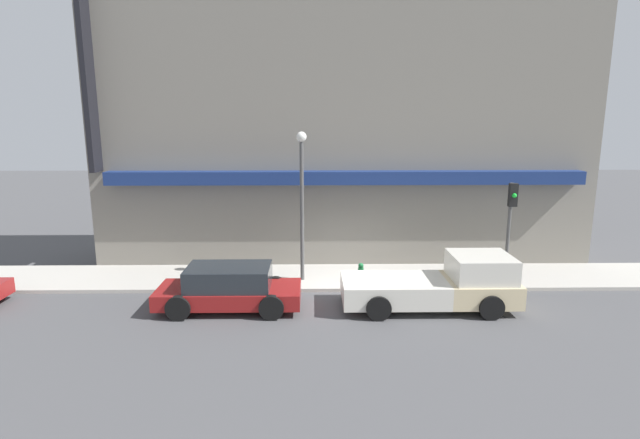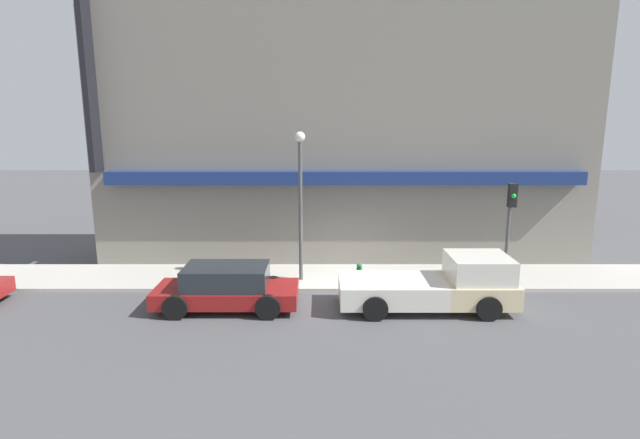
{
  "view_description": "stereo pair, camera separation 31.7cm",
  "coord_description": "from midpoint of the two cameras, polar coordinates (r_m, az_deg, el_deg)",
  "views": [
    {
      "loc": [
        -1.27,
        -16.33,
        5.94
      ],
      "look_at": [
        -1.0,
        1.17,
        2.33
      ],
      "focal_mm": 28.0,
      "sensor_mm": 36.0,
      "label": 1
    },
    {
      "loc": [
        -0.96,
        -16.33,
        5.94
      ],
      "look_at": [
        -1.0,
        1.17,
        2.33
      ],
      "focal_mm": 28.0,
      "sensor_mm": 36.0,
      "label": 2
    }
  ],
  "objects": [
    {
      "name": "traffic_light",
      "position": [
        18.48,
        21.51,
        0.41
      ],
      "size": [
        0.28,
        0.42,
        3.58
      ],
      "color": "#4C4C4C",
      "rests_on": "sidewalk"
    },
    {
      "name": "parked_car",
      "position": [
        16.01,
        -9.91,
        -7.65
      ],
      "size": [
        4.45,
        1.99,
        1.39
      ],
      "rotation": [
        0.0,
        0.0,
        0.02
      ],
      "color": "maroon",
      "rests_on": "ground"
    },
    {
      "name": "fire_hydrant",
      "position": [
        17.8,
        5.17,
        -6.17
      ],
      "size": [
        0.2,
        0.2,
        0.75
      ],
      "color": "#196633",
      "rests_on": "sidewalk"
    },
    {
      "name": "street_lamp",
      "position": [
        17.55,
        -1.59,
        3.56
      ],
      "size": [
        0.36,
        0.36,
        5.32
      ],
      "color": "#4C4C4C",
      "rests_on": "sidewalk"
    },
    {
      "name": "sidewalk",
      "position": [
        18.77,
        3.58,
        -6.6
      ],
      "size": [
        36.0,
        2.92,
        0.13
      ],
      "color": "#B7B2A8",
      "rests_on": "ground"
    },
    {
      "name": "pickup_truck",
      "position": [
        16.21,
        14.08,
        -7.31
      ],
      "size": [
        5.42,
        2.16,
        1.72
      ],
      "rotation": [
        0.0,
        0.0,
        0.01
      ],
      "color": "beige",
      "rests_on": "ground"
    },
    {
      "name": "building",
      "position": [
        20.77,
        3.25,
        10.15
      ],
      "size": [
        19.8,
        3.8,
        10.81
      ],
      "color": "gray",
      "rests_on": "ground"
    },
    {
      "name": "ground_plane",
      "position": [
        17.41,
        3.86,
        -8.3
      ],
      "size": [
        80.0,
        80.0,
        0.0
      ],
      "primitive_type": "plane",
      "color": "#4C4C4F"
    }
  ]
}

